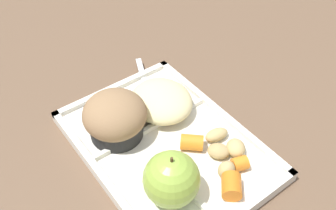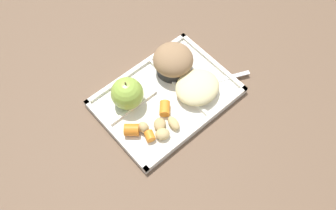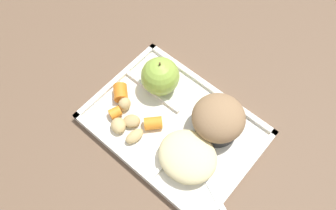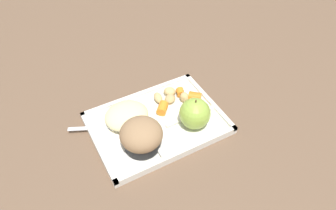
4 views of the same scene
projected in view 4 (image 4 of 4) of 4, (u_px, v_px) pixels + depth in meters
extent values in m
plane|color=brown|center=(157.00, 125.00, 0.77)|extent=(6.00, 6.00, 0.00)
cube|color=silver|center=(157.00, 124.00, 0.77)|extent=(0.31, 0.22, 0.01)
cube|color=silver|center=(138.00, 95.00, 0.83)|extent=(0.31, 0.01, 0.01)
cube|color=silver|center=(179.00, 153.00, 0.70)|extent=(0.31, 0.01, 0.01)
cube|color=silver|center=(209.00, 100.00, 0.81)|extent=(0.01, 0.22, 0.01)
cube|color=silver|center=(98.00, 145.00, 0.71)|extent=(0.01, 0.22, 0.01)
cube|color=silver|center=(143.00, 127.00, 0.75)|extent=(0.01, 0.20, 0.01)
cube|color=silver|center=(190.00, 117.00, 0.77)|extent=(0.13, 0.01, 0.01)
sphere|color=#93B742|center=(195.00, 113.00, 0.73)|extent=(0.07, 0.07, 0.07)
cylinder|color=#4C381E|center=(196.00, 102.00, 0.71)|extent=(0.00, 0.00, 0.01)
cylinder|color=black|center=(142.00, 142.00, 0.71)|extent=(0.08, 0.08, 0.03)
ellipsoid|color=#93704C|center=(141.00, 134.00, 0.69)|extent=(0.09, 0.09, 0.06)
cylinder|color=orange|center=(162.00, 108.00, 0.78)|extent=(0.04, 0.04, 0.02)
cylinder|color=orange|center=(180.00, 92.00, 0.82)|extent=(0.03, 0.03, 0.02)
cylinder|color=orange|center=(195.00, 97.00, 0.81)|extent=(0.04, 0.04, 0.03)
ellipsoid|color=tan|center=(170.00, 92.00, 0.82)|extent=(0.04, 0.04, 0.02)
ellipsoid|color=tan|center=(170.00, 99.00, 0.81)|extent=(0.04, 0.04, 0.02)
ellipsoid|color=tan|center=(184.00, 97.00, 0.81)|extent=(0.03, 0.03, 0.03)
ellipsoid|color=tan|center=(158.00, 98.00, 0.81)|extent=(0.03, 0.04, 0.02)
ellipsoid|color=beige|center=(127.00, 116.00, 0.75)|extent=(0.10, 0.09, 0.04)
sphere|color=#755B4C|center=(128.00, 115.00, 0.76)|extent=(0.04, 0.04, 0.04)
sphere|color=brown|center=(138.00, 115.00, 0.76)|extent=(0.03, 0.03, 0.03)
cube|color=white|center=(90.00, 128.00, 0.75)|extent=(0.10, 0.05, 0.00)
cube|color=white|center=(118.00, 126.00, 0.75)|extent=(0.04, 0.03, 0.00)
cylinder|color=white|center=(129.00, 129.00, 0.75)|extent=(0.02, 0.01, 0.00)
cylinder|color=white|center=(129.00, 126.00, 0.75)|extent=(0.02, 0.01, 0.00)
cylinder|color=white|center=(129.00, 123.00, 0.76)|extent=(0.02, 0.01, 0.00)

